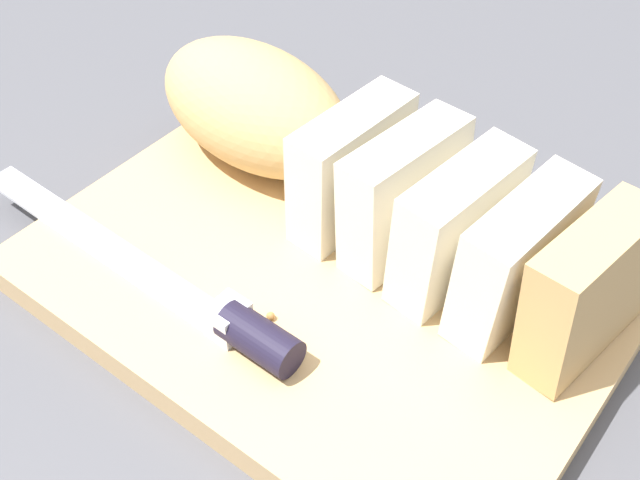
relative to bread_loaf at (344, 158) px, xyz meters
The scene contains 8 objects.
ground_plane 0.09m from the bread_loaf, 66.15° to the right, with size 3.00×3.00×0.00m, color #4C4C51.
cutting_board 0.09m from the bread_loaf, 66.15° to the right, with size 0.38×0.26×0.02m, color tan.
bread_loaf is the anchor object (origin of this frame).
bread_knife 0.14m from the bread_loaf, 91.48° to the right, with size 0.29×0.03×0.02m.
crumb_near_knife 0.06m from the bread_loaf, 71.36° to the right, with size 0.00×0.00×0.00m, color #A8753D.
crumb_near_loaf 0.12m from the bread_loaf, 75.12° to the right, with size 0.01×0.01×0.01m, color #A8753D.
crumb_stray_left 0.04m from the bread_loaf, 56.84° to the left, with size 0.01×0.01×0.01m, color #A8753D.
crumb_stray_right 0.06m from the bread_loaf, 102.61° to the right, with size 0.00×0.00×0.00m, color #A8753D.
Camera 1 is at (0.22, -0.28, 0.40)m, focal length 44.49 mm.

